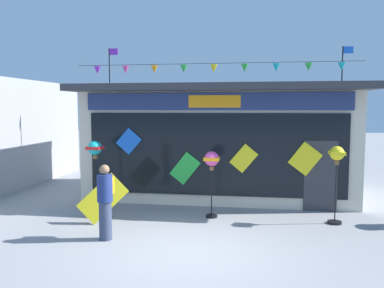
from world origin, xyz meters
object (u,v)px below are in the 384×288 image
wind_spinner_left (212,164)px  wind_spinner_center_left (337,162)px  person_near_camera (105,200)px  kite_shop_building (220,140)px  wind_spinner_far_left (95,154)px  display_kite_on_ground (103,198)px

wind_spinner_left → wind_spinner_center_left: size_ratio=0.90×
person_near_camera → kite_shop_building: bearing=66.2°
kite_shop_building → wind_spinner_far_left: (-3.21, -3.07, -0.18)m
wind_spinner_far_left → wind_spinner_left: size_ratio=1.13×
kite_shop_building → wind_spinner_center_left: bearing=-45.1°
kite_shop_building → person_near_camera: (-2.10, -5.19, -0.94)m
wind_spinner_left → person_near_camera: bearing=-135.4°
wind_spinner_far_left → wind_spinner_left: wind_spinner_far_left is taller
kite_shop_building → wind_spinner_center_left: 4.50m
wind_spinner_left → person_near_camera: 3.05m
wind_spinner_left → display_kite_on_ground: bearing=-160.3°
person_near_camera → display_kite_on_ground: size_ratio=1.41×
kite_shop_building → display_kite_on_ground: kite_shop_building is taller
person_near_camera → wind_spinner_left: bearing=42.8°
wind_spinner_left → display_kite_on_ground: 2.94m
wind_spinner_far_left → display_kite_on_ground: size_ratio=1.68×
kite_shop_building → display_kite_on_ground: bearing=-123.0°
wind_spinner_left → person_near_camera: (-2.14, -2.11, -0.56)m
wind_spinner_far_left → display_kite_on_ground: bearing=-58.8°
wind_spinner_far_left → wind_spinner_center_left: bearing=-1.0°
wind_spinner_far_left → wind_spinner_left: bearing=-0.2°
wind_spinner_center_left → display_kite_on_ground: wind_spinner_center_left is taller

